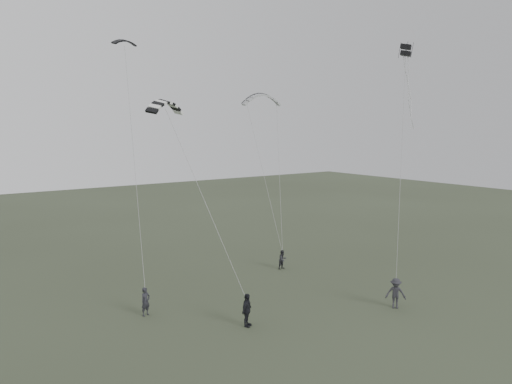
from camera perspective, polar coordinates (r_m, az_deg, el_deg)
ground at (r=30.46m, az=4.56°, el=-14.01°), size 140.00×140.00×0.00m
flyer_left at (r=30.96m, az=-12.50°, el=-12.12°), size 0.72×0.59×1.71m
flyer_right at (r=39.70m, az=3.06°, el=-7.72°), size 0.79×0.64×1.51m
flyer_center at (r=28.68m, az=-1.05°, el=-13.35°), size 1.18×0.99×1.89m
flyer_far at (r=32.52m, az=15.67°, el=-11.08°), size 1.35×1.38×1.90m
kite_dark_small at (r=37.47m, az=-14.81°, el=16.39°), size 1.77×0.83×0.66m
kite_pale_large at (r=45.13m, az=0.68°, el=11.04°), size 3.66×1.94×1.58m
kite_striped at (r=29.65m, az=-10.33°, el=10.13°), size 2.88×2.10×1.24m
kite_box at (r=36.84m, az=16.75°, el=15.26°), size 1.01×1.04×0.84m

